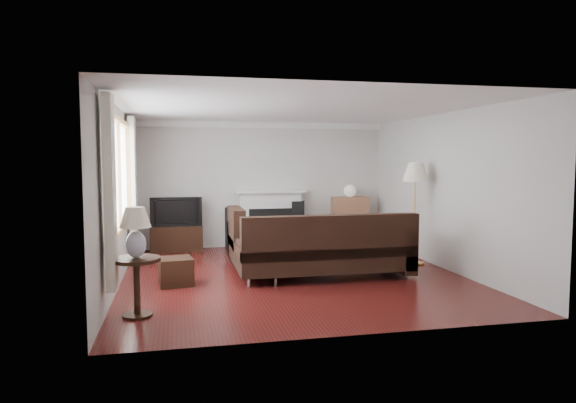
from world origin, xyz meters
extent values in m
cube|color=#4C1311|center=(0.00, 0.00, 0.00)|extent=(5.10, 5.60, 0.04)
cube|color=white|center=(0.00, 0.00, 2.50)|extent=(5.10, 5.60, 0.04)
cube|color=beige|center=(0.00, 2.75, 1.25)|extent=(5.00, 0.04, 2.50)
cube|color=beige|center=(0.00, -2.75, 1.25)|extent=(5.00, 0.04, 2.50)
cube|color=beige|center=(-2.50, 0.00, 1.25)|extent=(0.04, 5.50, 2.50)
cube|color=beige|center=(2.50, 0.00, 1.25)|extent=(0.04, 5.50, 2.50)
cube|color=#946337|center=(-2.45, -0.20, 1.55)|extent=(0.12, 2.74, 1.54)
cube|color=silver|center=(-2.40, -1.72, 1.40)|extent=(0.10, 0.35, 2.10)
cube|color=silver|center=(-2.40, 1.32, 1.40)|extent=(0.10, 0.35, 2.10)
cube|color=white|center=(0.15, 2.64, 0.57)|extent=(1.40, 0.26, 1.15)
cube|color=black|center=(-1.71, 2.50, 0.24)|extent=(0.98, 0.44, 0.49)
imported|color=black|center=(-1.71, 2.50, 0.77)|extent=(0.97, 0.13, 0.56)
cube|color=black|center=(-0.65, 2.55, 0.41)|extent=(0.28, 0.31, 0.82)
cube|color=black|center=(0.70, 2.54, 0.46)|extent=(0.32, 0.36, 0.91)
cube|color=#9D6749|center=(1.79, 2.53, 0.49)|extent=(0.72, 0.34, 0.99)
sphere|color=white|center=(1.79, 2.53, 1.11)|extent=(0.25, 0.25, 0.25)
cube|color=black|center=(0.44, -0.20, 0.45)|extent=(2.80, 2.05, 0.91)
cube|color=olive|center=(0.42, 1.24, 0.21)|extent=(1.20, 0.93, 0.42)
cube|color=black|center=(-1.73, -0.24, 0.19)|extent=(0.50, 0.50, 0.38)
cube|color=gold|center=(2.18, 0.37, 0.85)|extent=(0.57, 0.57, 1.71)
cube|color=black|center=(-2.15, -1.64, 0.33)|extent=(0.53, 0.53, 0.67)
cube|color=silver|center=(-2.15, -1.64, 0.95)|extent=(0.34, 0.34, 0.56)
camera|label=1|loc=(-1.70, -7.49, 1.75)|focal=32.00mm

